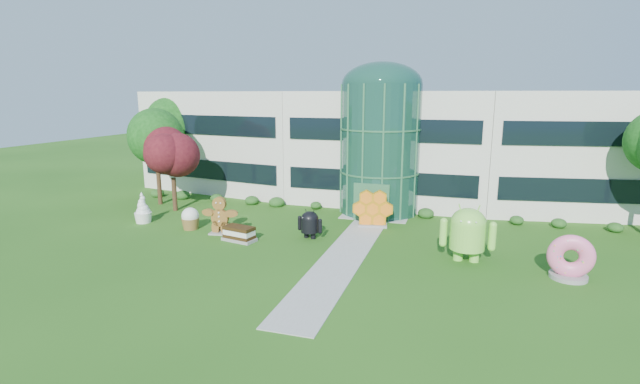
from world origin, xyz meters
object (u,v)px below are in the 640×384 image
(android_green, at_px, (468,230))
(android_black, at_px, (310,222))
(gingerbread, at_px, (220,215))
(donut, at_px, (570,256))

(android_green, height_order, android_black, android_green)
(android_green, height_order, gingerbread, android_green)
(donut, xyz_separation_m, gingerbread, (-20.49, 1.52, 0.10))
(gingerbread, bearing_deg, android_black, 2.15)
(donut, height_order, gingerbread, gingerbread)
(gingerbread, bearing_deg, android_green, -7.76)
(donut, distance_m, gingerbread, 20.54)
(android_green, distance_m, android_black, 9.72)
(android_black, xyz_separation_m, donut, (14.53, -2.39, 0.12))
(android_black, distance_m, gingerbread, 6.02)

